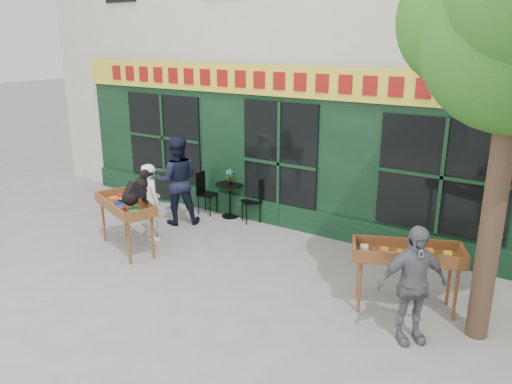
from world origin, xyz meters
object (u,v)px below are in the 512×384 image
Objects in this scene: book_cart_center at (125,208)px; woman at (151,202)px; man_left at (177,181)px; man_right at (412,285)px; dog at (135,187)px; book_cart_right at (408,257)px; bistro_table at (230,193)px.

book_cart_center is 0.65m from woman.
man_left reaches higher than woman.
man_right is (5.27, -0.02, -0.03)m from book_cart_center.
book_cart_right is at bearing 30.41° from dog.
woman is at bearing 110.83° from book_cart_center.
man_right is at bearing -166.41° from woman.
bistro_table is (0.52, 1.84, -0.21)m from woman.
bistro_table is (-4.45, 1.76, -0.28)m from book_cart_right.
man_left reaches higher than bistro_table.
book_cart_center is 1.00× the size of book_cart_right.
bistro_table is (0.17, 2.54, -0.75)m from dog.
dog is at bearing 12.70° from book_cart_center.
man_right reaches higher than woman.
book_cart_center and book_cart_right have the same top height.
man_left is (-5.45, 1.61, 0.14)m from man_right.
dog is 0.37× the size of book_cart_right.
book_cart_center is at bearing -101.92° from bistro_table.
man_left reaches higher than dog.
book_cart_center is 5.03m from book_cart_right.
book_cart_center is at bearing 52.78° from man_left.
bistro_table is 0.41× the size of man_left.
dog is 4.95m from man_right.
man_right reaches higher than bistro_table.
bistro_table is 1.21m from man_left.
dog is 1.75m from man_left.
book_cart_right is 0.86× the size of man_left.
woman is 0.95× the size of man_right.
man_left is at bearing 146.55° from book_cart_right.
man_right reaches higher than book_cart_right.
woman is 5.32m from man_right.
woman is 1.92m from bistro_table.
dog is 0.38× the size of man_right.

